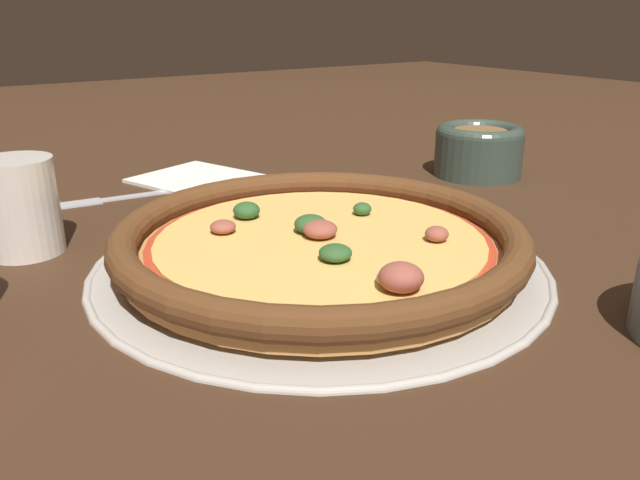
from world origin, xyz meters
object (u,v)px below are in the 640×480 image
Objects in this scene: drinking_cup at (20,207)px; napkin at (198,178)px; pizza_tray at (320,261)px; bowl_far at (479,148)px; fork at (124,197)px; pizza at (320,239)px.

drinking_cup is 0.26m from napkin.
drinking_cup is (-0.20, 0.17, 0.04)m from pizza_tray.
bowl_far is 0.43m from fork.
drinking_cup is at bearing 48.66° from fork.
napkin is 1.05× the size of fork.
napkin reaches higher than fork.
pizza_tray and napkin have the same top height.
bowl_far is (0.33, 0.13, 0.03)m from pizza_tray.
drinking_cup reaches higher than fork.
bowl_far is 0.35m from napkin.
pizza is 0.36m from bowl_far.
pizza_tray is 2.27× the size of fork.
napkin is at bearing 150.82° from bowl_far.
pizza_tray is 4.49× the size of drinking_cup.
pizza_tray is 3.43× the size of bowl_far.
pizza_tray is at bearing -157.67° from bowl_far.
bowl_far is 1.31× the size of drinking_cup.
fork is at bearing 160.07° from bowl_far.
pizza reaches higher than fork.
bowl_far is (0.33, 0.14, 0.01)m from pizza.
pizza_tray is at bearing 109.69° from fork.
drinking_cup is at bearing 139.66° from pizza.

